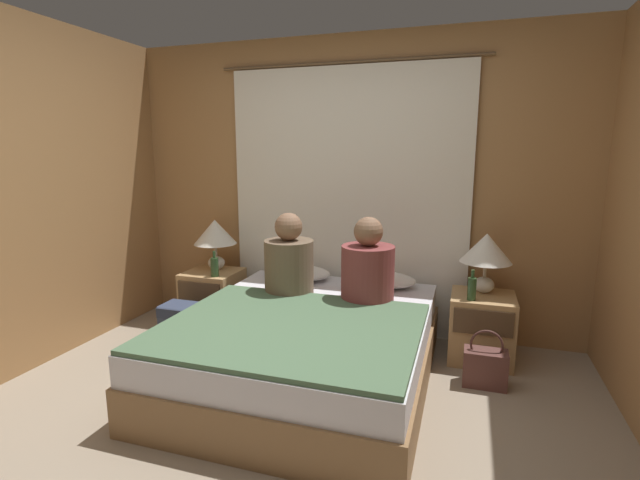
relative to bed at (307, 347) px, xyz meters
name	(u,v)px	position (x,y,z in m)	size (l,w,h in m)	color
ground_plane	(262,441)	(0.00, -0.74, -0.24)	(16.00, 16.00, 0.00)	gray
wall_back	(348,187)	(0.00, 1.09, 1.01)	(4.02, 0.06, 2.50)	#A37547
curtain_panel	(346,201)	(0.00, 1.03, 0.90)	(2.25, 0.02, 2.28)	white
bed	(307,347)	(0.00, 0.00, 0.00)	(1.62, 1.95, 0.48)	olive
nightstand_left	(213,298)	(-1.14, 0.70, 0.02)	(0.46, 0.46, 0.50)	tan
nightstand_right	(481,327)	(1.14, 0.70, 0.02)	(0.46, 0.46, 0.50)	tan
lamp_left	(215,234)	(-1.14, 0.78, 0.59)	(0.38, 0.38, 0.45)	silver
lamp_right	(486,251)	(1.14, 0.78, 0.59)	(0.38, 0.38, 0.45)	silver
pillow_left	(297,272)	(-0.36, 0.77, 0.30)	(0.57, 0.33, 0.12)	white
pillow_right	(380,279)	(0.36, 0.77, 0.30)	(0.57, 0.33, 0.12)	white
blanket_on_bed	(291,327)	(0.00, -0.30, 0.26)	(1.56, 1.29, 0.03)	#4C6B4C
person_left_in_bed	(289,261)	(-0.28, 0.39, 0.49)	(0.37, 0.37, 0.62)	brown
person_right_in_bed	(368,268)	(0.33, 0.39, 0.49)	(0.38, 0.38, 0.62)	brown
beer_bottle_on_left_stand	(215,267)	(-1.03, 0.57, 0.35)	(0.07, 0.07, 0.22)	#2D4C28
beer_bottle_on_right_stand	(472,288)	(1.06, 0.57, 0.35)	(0.06, 0.06, 0.22)	#2D4C28
backpack_on_floor	(184,323)	(-1.14, 0.23, -0.04)	(0.34, 0.25, 0.35)	#333D56
handbag_on_floor	(485,367)	(1.17, 0.28, -0.10)	(0.28, 0.16, 0.40)	brown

